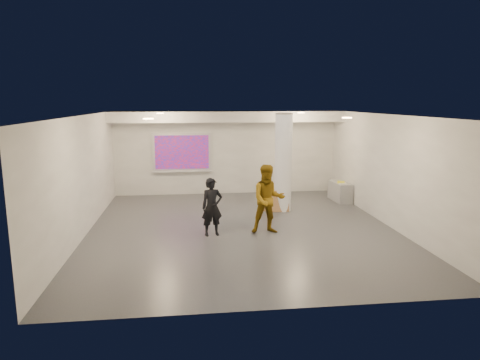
{
  "coord_description": "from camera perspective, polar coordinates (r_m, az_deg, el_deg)",
  "views": [
    {
      "loc": [
        -1.36,
        -10.86,
        3.36
      ],
      "look_at": [
        0.0,
        0.4,
        1.25
      ],
      "focal_mm": 32.0,
      "sensor_mm": 36.0,
      "label": 1
    }
  ],
  "objects": [
    {
      "name": "wall_left",
      "position": [
        11.33,
        -20.27,
        0.43
      ],
      "size": [
        0.01,
        9.0,
        3.0
      ],
      "primitive_type": "cube",
      "color": "beige",
      "rests_on": "floor"
    },
    {
      "name": "soffit_band",
      "position": [
        14.88,
        -1.66,
        8.46
      ],
      "size": [
        8.0,
        1.1,
        0.36
      ],
      "primitive_type": "cube",
      "color": "silver",
      "rests_on": "ceiling"
    },
    {
      "name": "cardboard_front",
      "position": [
        13.19,
        3.88,
        -2.87
      ],
      "size": [
        0.59,
        0.31,
        0.61
      ],
      "primitive_type": "cube",
      "rotation": [
        -0.25,
        0.0,
        -0.18
      ],
      "color": "#9C6E43",
      "rests_on": "floor"
    },
    {
      "name": "cardboard_back",
      "position": [
        13.14,
        5.27,
        -2.86
      ],
      "size": [
        0.6,
        0.17,
        0.65
      ],
      "primitive_type": "cube",
      "rotation": [
        -0.17,
        0.0,
        -0.01
      ],
      "color": "#9C6E43",
      "rests_on": "floor"
    },
    {
      "name": "floor",
      "position": [
        11.45,
        0.24,
        -6.53
      ],
      "size": [
        8.0,
        9.0,
        0.01
      ],
      "primitive_type": "cube",
      "color": "#3A3C41",
      "rests_on": "ground"
    },
    {
      "name": "man",
      "position": [
        10.92,
        3.78,
        -2.57
      ],
      "size": [
        0.87,
        0.68,
        1.78
      ],
      "primitive_type": "imported",
      "rotation": [
        0.0,
        0.0,
        -0.01
      ],
      "color": "#815C0E",
      "rests_on": "floor"
    },
    {
      "name": "postit_pad",
      "position": [
        14.71,
        13.32,
        -0.29
      ],
      "size": [
        0.33,
        0.38,
        0.03
      ],
      "primitive_type": "cube",
      "rotation": [
        0.0,
        0.0,
        -0.34
      ],
      "color": "yellow",
      "rests_on": "credenza"
    },
    {
      "name": "downlight_sw",
      "position": [
        9.4,
        -12.13,
        7.99
      ],
      "size": [
        0.22,
        0.22,
        0.02
      ],
      "primitive_type": "cylinder",
      "color": "#F0B678",
      "rests_on": "ceiling"
    },
    {
      "name": "downlight_ne",
      "position": [
        13.83,
        8.13,
        8.86
      ],
      "size": [
        0.22,
        0.22,
        0.02
      ],
      "primitive_type": "cylinder",
      "color": "#F0B678",
      "rests_on": "ceiling"
    },
    {
      "name": "wall_front",
      "position": [
        6.76,
        5.0,
        -5.48
      ],
      "size": [
        8.0,
        0.01,
        3.0
      ],
      "primitive_type": "cube",
      "color": "beige",
      "rests_on": "floor"
    },
    {
      "name": "wall_right",
      "position": [
        12.25,
        19.16,
        1.22
      ],
      "size": [
        0.01,
        9.0,
        3.0
      ],
      "primitive_type": "cube",
      "color": "beige",
      "rests_on": "floor"
    },
    {
      "name": "credenza",
      "position": [
        14.9,
        13.21,
        -1.49
      ],
      "size": [
        0.52,
        1.14,
        0.65
      ],
      "primitive_type": "cube",
      "rotation": [
        0.0,
        0.0,
        0.05
      ],
      "color": "gray",
      "rests_on": "floor"
    },
    {
      "name": "wall_back",
      "position": [
        15.53,
        -1.82,
        3.66
      ],
      "size": [
        8.0,
        0.01,
        3.0
      ],
      "primitive_type": "cube",
      "color": "beige",
      "rests_on": "floor"
    },
    {
      "name": "papers_stack",
      "position": [
        14.63,
        13.47,
        -0.38
      ],
      "size": [
        0.31,
        0.36,
        0.02
      ],
      "primitive_type": "cube",
      "rotation": [
        0.0,
        0.0,
        -0.23
      ],
      "color": "silver",
      "rests_on": "credenza"
    },
    {
      "name": "ceiling",
      "position": [
        10.95,
        0.25,
        8.66
      ],
      "size": [
        8.0,
        9.0,
        0.01
      ],
      "primitive_type": "cube",
      "color": "silver",
      "rests_on": "floor"
    },
    {
      "name": "column",
      "position": [
        13.11,
        5.79,
        2.33
      ],
      "size": [
        0.52,
        0.52,
        3.0
      ],
      "primitive_type": "cylinder",
      "color": "white",
      "rests_on": "floor"
    },
    {
      "name": "downlight_se",
      "position": [
        10.02,
        14.07,
        8.05
      ],
      "size": [
        0.22,
        0.22,
        0.02
      ],
      "primitive_type": "cylinder",
      "color": "#F0B678",
      "rests_on": "ceiling"
    },
    {
      "name": "projection_screen",
      "position": [
        15.42,
        -7.75,
        3.62
      ],
      "size": [
        2.1,
        0.13,
        1.42
      ],
      "color": "silver",
      "rests_on": "wall_back"
    },
    {
      "name": "woman",
      "position": [
        10.76,
        -3.76,
        -3.61
      ],
      "size": [
        0.6,
        0.46,
        1.47
      ],
      "primitive_type": "imported",
      "rotation": [
        0.0,
        0.0,
        0.22
      ],
      "color": "black",
      "rests_on": "floor"
    },
    {
      "name": "downlight_nw",
      "position": [
        13.39,
        -10.61,
        8.74
      ],
      "size": [
        0.22,
        0.22,
        0.02
      ],
      "primitive_type": "cylinder",
      "color": "#F0B678",
      "rests_on": "ceiling"
    }
  ]
}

